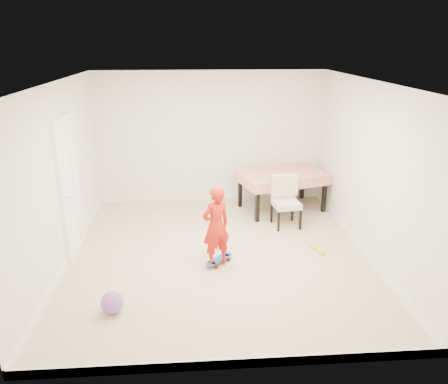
{
  "coord_description": "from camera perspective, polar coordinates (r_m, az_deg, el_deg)",
  "views": [
    {
      "loc": [
        -0.36,
        -6.05,
        3.14
      ],
      "look_at": [
        0.1,
        0.2,
        0.95
      ],
      "focal_mm": 35.0,
      "sensor_mm": 36.0,
      "label": 1
    }
  ],
  "objects": [
    {
      "name": "baseboard_back",
      "position": [
        9.08,
        -1.7,
        -0.55
      ],
      "size": [
        4.5,
        0.02,
        0.12
      ],
      "primitive_type": "cube",
      "color": "white",
      "rests_on": "ground"
    },
    {
      "name": "dining_chair",
      "position": [
        7.71,
        8.15,
        -1.34
      ],
      "size": [
        0.57,
        0.64,
        0.9
      ],
      "primitive_type": null,
      "rotation": [
        0.0,
        0.0,
        0.13
      ],
      "color": "silver",
      "rests_on": "ground"
    },
    {
      "name": "ground",
      "position": [
        6.82,
        -0.72,
        -8.13
      ],
      "size": [
        5.0,
        5.0,
        0.0
      ],
      "primitive_type": "plane",
      "color": "#C5B089",
      "rests_on": "ground"
    },
    {
      "name": "dining_table",
      "position": [
        8.52,
        7.53,
        0.15
      ],
      "size": [
        1.81,
        1.41,
        0.75
      ],
      "primitive_type": null,
      "rotation": [
        0.0,
        0.0,
        0.28
      ],
      "color": "#B10915",
      "rests_on": "ground"
    },
    {
      "name": "foam_toy",
      "position": [
        7.09,
        11.98,
        -7.2
      ],
      "size": [
        0.16,
        0.4,
        0.06
      ],
      "primitive_type": "cylinder",
      "rotation": [
        1.57,
        0.0,
        0.26
      ],
      "color": "yellow",
      "rests_on": "ground"
    },
    {
      "name": "wall_left",
      "position": [
        6.59,
        -20.52,
        1.8
      ],
      "size": [
        0.04,
        5.0,
        2.6
      ],
      "primitive_type": "cube",
      "color": "silver",
      "rests_on": "ground"
    },
    {
      "name": "baseboard_left",
      "position": [
        7.04,
        -19.42,
        -7.86
      ],
      "size": [
        0.02,
        5.0,
        0.12
      ],
      "primitive_type": "cube",
      "color": "white",
      "rests_on": "ground"
    },
    {
      "name": "balloon",
      "position": [
        5.6,
        -14.39,
        -13.83
      ],
      "size": [
        0.28,
        0.28,
        0.28
      ],
      "primitive_type": "sphere",
      "color": "purple",
      "rests_on": "ground"
    },
    {
      "name": "door",
      "position": [
        6.94,
        -19.55,
        0.39
      ],
      "size": [
        0.11,
        0.94,
        2.11
      ],
      "primitive_type": "cube",
      "color": "white",
      "rests_on": "ground"
    },
    {
      "name": "wall_right",
      "position": [
        6.83,
        18.26,
        2.66
      ],
      "size": [
        0.04,
        5.0,
        2.6
      ],
      "primitive_type": "cube",
      "color": "silver",
      "rests_on": "ground"
    },
    {
      "name": "baseboard_front",
      "position": [
        4.72,
        1.3,
        -21.49
      ],
      "size": [
        4.5,
        0.02,
        0.12
      ],
      "primitive_type": "cube",
      "color": "white",
      "rests_on": "ground"
    },
    {
      "name": "wall_front",
      "position": [
        4.03,
        1.42,
        -7.92
      ],
      "size": [
        4.5,
        0.04,
        2.6
      ],
      "primitive_type": "cube",
      "color": "silver",
      "rests_on": "ground"
    },
    {
      "name": "child",
      "position": [
        6.24,
        -1.06,
        -4.79
      ],
      "size": [
        0.52,
        0.45,
        1.19
      ],
      "primitive_type": "imported",
      "rotation": [
        0.0,
        0.0,
        3.62
      ],
      "color": "red",
      "rests_on": "ground"
    },
    {
      "name": "wall_back",
      "position": [
        8.73,
        -1.78,
        7.1
      ],
      "size": [
        4.5,
        0.04,
        2.6
      ],
      "primitive_type": "cube",
      "color": "silver",
      "rests_on": "ground"
    },
    {
      "name": "ceiling",
      "position": [
        6.08,
        -0.82,
        13.98
      ],
      "size": [
        4.5,
        5.0,
        0.04
      ],
      "primitive_type": "cube",
      "color": "white",
      "rests_on": "wall_back"
    },
    {
      "name": "skateboard",
      "position": [
        6.55,
        -0.68,
        -8.97
      ],
      "size": [
        0.5,
        0.51,
        0.08
      ],
      "primitive_type": null,
      "rotation": [
        0.0,
        0.0,
        0.8
      ],
      "color": "blue",
      "rests_on": "ground"
    },
    {
      "name": "baseboard_right",
      "position": [
        7.27,
        17.32,
        -6.74
      ],
      "size": [
        0.02,
        5.0,
        0.12
      ],
      "primitive_type": "cube",
      "color": "white",
      "rests_on": "ground"
    }
  ]
}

